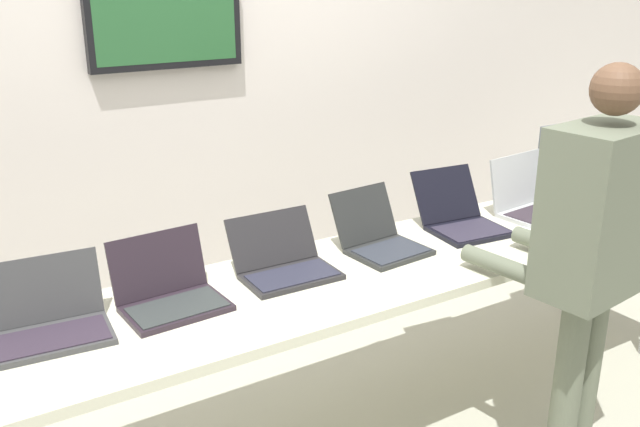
{
  "coord_description": "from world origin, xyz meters",
  "views": [
    {
      "loc": [
        -1.43,
        -2.12,
        1.92
      ],
      "look_at": [
        -0.12,
        -0.01,
        1.05
      ],
      "focal_mm": 39.49,
      "sensor_mm": 36.0,
      "label": 1
    }
  ],
  "objects_px": {
    "workbench": "(345,282)",
    "laptop_station_4": "(380,238)",
    "laptop_station_6": "(532,201)",
    "person": "(593,241)",
    "laptop_station_5": "(460,217)",
    "laptop_station_1": "(48,320)",
    "laptop_station_3": "(284,262)",
    "equipment_box": "(584,163)",
    "laptop_station_2": "(169,291)"
  },
  "relations": [
    {
      "from": "laptop_station_2",
      "to": "equipment_box",
      "type": "bearing_deg",
      "value": 1.64
    },
    {
      "from": "equipment_box",
      "to": "laptop_station_1",
      "type": "height_order",
      "value": "equipment_box"
    },
    {
      "from": "laptop_station_4",
      "to": "person",
      "type": "bearing_deg",
      "value": -60.48
    },
    {
      "from": "laptop_station_3",
      "to": "person",
      "type": "xyz_separation_m",
      "value": [
        0.88,
        -0.73,
        0.15
      ]
    },
    {
      "from": "laptop_station_3",
      "to": "laptop_station_6",
      "type": "height_order",
      "value": "laptop_station_6"
    },
    {
      "from": "laptop_station_5",
      "to": "laptop_station_4",
      "type": "bearing_deg",
      "value": -178.3
    },
    {
      "from": "laptop_station_2",
      "to": "laptop_station_4",
      "type": "height_order",
      "value": "laptop_station_2"
    },
    {
      "from": "laptop_station_3",
      "to": "laptop_station_6",
      "type": "relative_size",
      "value": 0.92
    },
    {
      "from": "laptop_station_4",
      "to": "laptop_station_6",
      "type": "distance_m",
      "value": 0.91
    },
    {
      "from": "laptop_station_5",
      "to": "equipment_box",
      "type": "bearing_deg",
      "value": 1.44
    },
    {
      "from": "laptop_station_4",
      "to": "person",
      "type": "relative_size",
      "value": 0.23
    },
    {
      "from": "laptop_station_5",
      "to": "person",
      "type": "relative_size",
      "value": 0.26
    },
    {
      "from": "workbench",
      "to": "laptop_station_4",
      "type": "height_order",
      "value": "laptop_station_4"
    },
    {
      "from": "laptop_station_6",
      "to": "laptop_station_1",
      "type": "bearing_deg",
      "value": -179.72
    },
    {
      "from": "laptop_station_6",
      "to": "equipment_box",
      "type": "bearing_deg",
      "value": 6.69
    },
    {
      "from": "laptop_station_3",
      "to": "laptop_station_2",
      "type": "bearing_deg",
      "value": -176.82
    },
    {
      "from": "laptop_station_1",
      "to": "person",
      "type": "bearing_deg",
      "value": -21.8
    },
    {
      "from": "person",
      "to": "laptop_station_4",
      "type": "bearing_deg",
      "value": 119.52
    },
    {
      "from": "laptop_station_3",
      "to": "laptop_station_6",
      "type": "xyz_separation_m",
      "value": [
        1.38,
        -0.01,
        0.01
      ]
    },
    {
      "from": "laptop_station_6",
      "to": "laptop_station_2",
      "type": "bearing_deg",
      "value": -179.52
    },
    {
      "from": "workbench",
      "to": "laptop_station_4",
      "type": "xyz_separation_m",
      "value": [
        0.25,
        0.11,
        0.1
      ]
    },
    {
      "from": "person",
      "to": "equipment_box",
      "type": "bearing_deg",
      "value": 39.98
    },
    {
      "from": "laptop_station_3",
      "to": "laptop_station_5",
      "type": "distance_m",
      "value": 0.94
    },
    {
      "from": "equipment_box",
      "to": "laptop_station_1",
      "type": "distance_m",
      "value": 2.7
    },
    {
      "from": "workbench",
      "to": "laptop_station_4",
      "type": "bearing_deg",
      "value": 24.45
    },
    {
      "from": "laptop_station_1",
      "to": "laptop_station_4",
      "type": "distance_m",
      "value": 1.36
    },
    {
      "from": "laptop_station_4",
      "to": "laptop_station_1",
      "type": "bearing_deg",
      "value": -178.94
    },
    {
      "from": "laptop_station_3",
      "to": "laptop_station_4",
      "type": "relative_size",
      "value": 0.99
    },
    {
      "from": "laptop_station_2",
      "to": "laptop_station_6",
      "type": "height_order",
      "value": "laptop_station_6"
    },
    {
      "from": "laptop_station_2",
      "to": "laptop_station_1",
      "type": "bearing_deg",
      "value": 179.37
    },
    {
      "from": "laptop_station_1",
      "to": "laptop_station_3",
      "type": "bearing_deg",
      "value": 1.42
    },
    {
      "from": "workbench",
      "to": "laptop_station_1",
      "type": "distance_m",
      "value": 1.12
    },
    {
      "from": "laptop_station_6",
      "to": "laptop_station_3",
      "type": "bearing_deg",
      "value": 179.54
    },
    {
      "from": "equipment_box",
      "to": "laptop_station_6",
      "type": "bearing_deg",
      "value": -173.31
    },
    {
      "from": "laptop_station_4",
      "to": "laptop_station_3",
      "type": "bearing_deg",
      "value": -179.64
    },
    {
      "from": "laptop_station_2",
      "to": "laptop_station_6",
      "type": "xyz_separation_m",
      "value": [
        1.86,
        0.02,
        0.01
      ]
    },
    {
      "from": "equipment_box",
      "to": "laptop_station_4",
      "type": "distance_m",
      "value": 1.34
    },
    {
      "from": "workbench",
      "to": "equipment_box",
      "type": "relative_size",
      "value": 9.38
    },
    {
      "from": "laptop_station_1",
      "to": "laptop_station_5",
      "type": "distance_m",
      "value": 1.83
    },
    {
      "from": "laptop_station_1",
      "to": "laptop_station_3",
      "type": "height_order",
      "value": "laptop_station_1"
    },
    {
      "from": "laptop_station_3",
      "to": "laptop_station_5",
      "type": "xyz_separation_m",
      "value": [
        0.94,
        0.02,
        0.01
      ]
    },
    {
      "from": "laptop_station_6",
      "to": "laptop_station_5",
      "type": "bearing_deg",
      "value": 176.38
    },
    {
      "from": "equipment_box",
      "to": "laptop_station_5",
      "type": "distance_m",
      "value": 0.88
    },
    {
      "from": "laptop_station_6",
      "to": "laptop_station_4",
      "type": "bearing_deg",
      "value": 179.13
    },
    {
      "from": "equipment_box",
      "to": "laptop_station_2",
      "type": "height_order",
      "value": "equipment_box"
    },
    {
      "from": "laptop_station_1",
      "to": "laptop_station_2",
      "type": "bearing_deg",
      "value": -0.63
    },
    {
      "from": "laptop_station_1",
      "to": "laptop_station_2",
      "type": "height_order",
      "value": "laptop_station_2"
    },
    {
      "from": "workbench",
      "to": "laptop_station_3",
      "type": "xyz_separation_m",
      "value": [
        -0.21,
        0.11,
        0.1
      ]
    },
    {
      "from": "laptop_station_3",
      "to": "equipment_box",
      "type": "bearing_deg",
      "value": 1.23
    },
    {
      "from": "laptop_station_4",
      "to": "laptop_station_6",
      "type": "bearing_deg",
      "value": -0.87
    }
  ]
}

